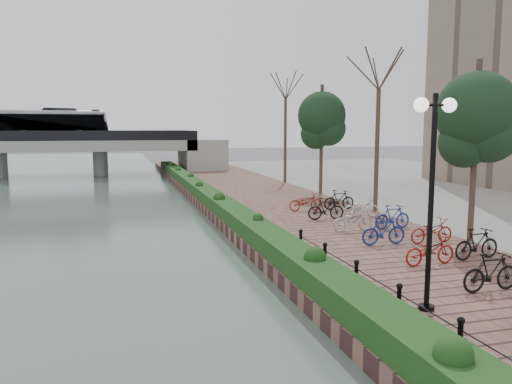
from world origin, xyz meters
name	(u,v)px	position (x,y,z in m)	size (l,w,h in m)	color
promenade	(290,214)	(4.00, 17.50, 0.25)	(8.00, 75.00, 0.50)	brown
hedge	(215,199)	(0.60, 20.00, 0.80)	(1.10, 56.00, 0.60)	#163D16
chain_fence	(426,320)	(1.40, 2.00, 0.85)	(0.10, 14.10, 0.70)	black
lamppost	(433,156)	(2.30, 3.31, 3.99)	(1.02, 0.32, 4.83)	black
bicycle_parking	(407,231)	(5.49, 9.16, 0.97)	(2.40, 17.32, 1.00)	#B5B6BA
street_trees	(416,150)	(8.00, 12.68, 3.69)	(3.20, 37.12, 6.80)	#362B20
bridge	(9,142)	(-14.07, 45.00, 3.37)	(36.00, 10.77, 6.50)	gray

